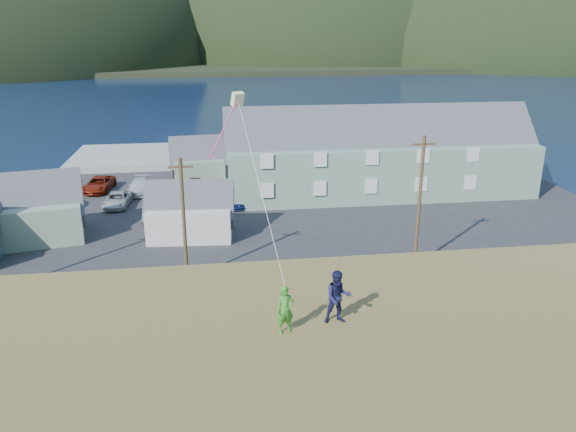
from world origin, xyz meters
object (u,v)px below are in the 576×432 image
object	(u,v)px
lodge	(379,154)
shed_palegreen_near	(23,211)
kite_flyer_green	(285,310)
shed_white	(190,212)
kite_flyer_navy	(338,297)
shed_palegreen_far	(214,161)
wharf	(175,156)

from	to	relation	value
lodge	shed_palegreen_near	xyz separation A→B (m)	(-32.22, -9.14, -1.73)
kite_flyer_green	shed_white	bearing A→B (deg)	85.25
kite_flyer_navy	lodge	bearing A→B (deg)	71.09
lodge	shed_palegreen_far	bearing A→B (deg)	157.96
lodge	kite_flyer_green	world-z (taller)	lodge
shed_palegreen_near	shed_white	size ratio (longest dim) A/B	1.36
wharf	kite_flyer_navy	bearing A→B (deg)	-81.75
shed_white	kite_flyer_green	world-z (taller)	kite_flyer_green
lodge	shed_white	world-z (taller)	lodge
lodge	kite_flyer_navy	bearing A→B (deg)	-108.59
wharf	shed_palegreen_far	xyz separation A→B (m)	(5.00, -12.70, 2.02)
shed_palegreen_near	shed_white	bearing A→B (deg)	-16.10
lodge	shed_palegreen_near	bearing A→B (deg)	-163.68
shed_palegreen_near	shed_white	distance (m)	13.30
kite_flyer_green	kite_flyer_navy	distance (m)	1.85
shed_palegreen_near	kite_flyer_green	bearing A→B (deg)	-71.49
wharf	kite_flyer_navy	distance (m)	59.11
lodge	kite_flyer_green	bearing A→B (deg)	-110.75
shed_palegreen_near	wharf	bearing A→B (deg)	58.32
shed_palegreen_near	shed_palegreen_far	distance (m)	22.35
wharf	shed_palegreen_near	xyz separation A→B (m)	(-10.54, -28.76, 2.09)
wharf	lodge	bearing A→B (deg)	-42.14
lodge	kite_flyer_green	xyz separation A→B (m)	(-15.07, -38.79, 3.73)
shed_palegreen_far	kite_flyer_navy	bearing A→B (deg)	-92.83
lodge	wharf	bearing A→B (deg)	138.34
shed_white	wharf	bearing A→B (deg)	99.48
shed_white	shed_palegreen_far	xyz separation A→B (m)	(2.29, 17.11, 0.26)
wharf	shed_white	bearing A→B (deg)	-84.81
wharf	shed_palegreen_near	size ratio (longest dim) A/B	2.55
shed_white	kite_flyer_navy	size ratio (longest dim) A/B	4.11
shed_white	kite_flyer_green	size ratio (longest dim) A/B	4.70
lodge	kite_flyer_navy	distance (m)	40.80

